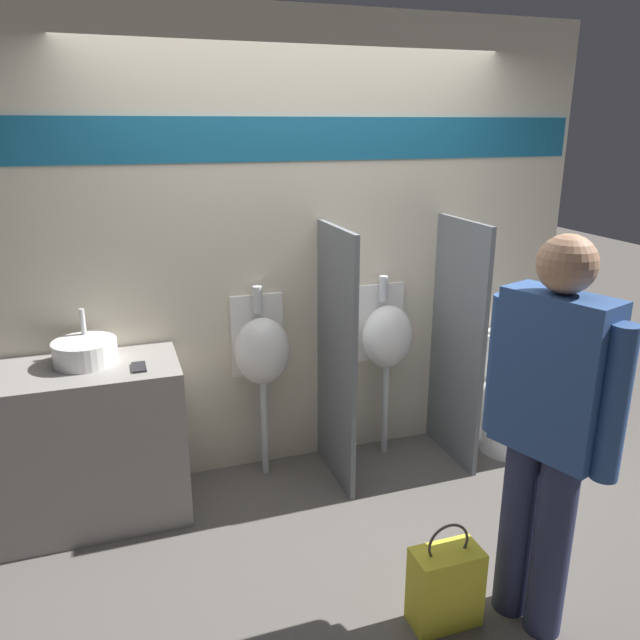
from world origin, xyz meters
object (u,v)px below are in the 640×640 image
(toilet, at_px, (506,403))
(urinal_near_counter, at_px, (262,351))
(shopping_bag, at_px, (445,586))
(sink_basin, at_px, (85,352))
(person_in_vest, at_px, (548,425))
(cell_phone, at_px, (139,367))
(urinal_far, at_px, (387,337))

(toilet, bearing_deg, urinal_near_counter, 173.40)
(shopping_bag, bearing_deg, sink_basin, 135.89)
(urinal_near_counter, xyz_separation_m, toilet, (1.61, -0.19, -0.49))
(person_in_vest, relative_size, shopping_bag, 3.44)
(sink_basin, xyz_separation_m, urinal_near_counter, (0.97, 0.10, -0.15))
(cell_phone, relative_size, shopping_bag, 0.28)
(urinal_far, xyz_separation_m, person_in_vest, (-0.01, -1.55, 0.14))
(cell_phone, bearing_deg, person_in_vest, -40.62)
(urinal_near_counter, bearing_deg, toilet, -6.60)
(cell_phone, xyz_separation_m, urinal_near_counter, (0.71, 0.26, -0.09))
(person_in_vest, bearing_deg, shopping_bag, 55.94)
(urinal_near_counter, bearing_deg, urinal_far, 0.00)
(toilet, bearing_deg, person_in_vest, -120.96)
(urinal_near_counter, relative_size, person_in_vest, 0.69)
(sink_basin, distance_m, urinal_far, 1.78)
(person_in_vest, xyz_separation_m, shopping_bag, (-0.36, 0.09, -0.75))
(urinal_near_counter, height_order, shopping_bag, urinal_near_counter)
(person_in_vest, distance_m, shopping_bag, 0.84)
(cell_phone, xyz_separation_m, toilet, (2.32, 0.08, -0.58))
(urinal_far, xyz_separation_m, shopping_bag, (-0.37, -1.46, -0.62))
(cell_phone, distance_m, urinal_far, 1.54)
(sink_basin, distance_m, toilet, 2.66)
(urinal_far, relative_size, person_in_vest, 0.69)
(sink_basin, xyz_separation_m, cell_phone, (0.26, -0.17, -0.06))
(sink_basin, height_order, cell_phone, sink_basin)
(cell_phone, distance_m, person_in_vest, 1.98)
(toilet, distance_m, person_in_vest, 1.71)
(cell_phone, distance_m, shopping_bag, 1.80)
(urinal_near_counter, relative_size, urinal_far, 1.00)
(toilet, xyz_separation_m, person_in_vest, (-0.82, -1.36, 0.63))
(sink_basin, xyz_separation_m, toilet, (2.58, -0.09, -0.64))
(cell_phone, bearing_deg, shopping_bag, -46.18)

